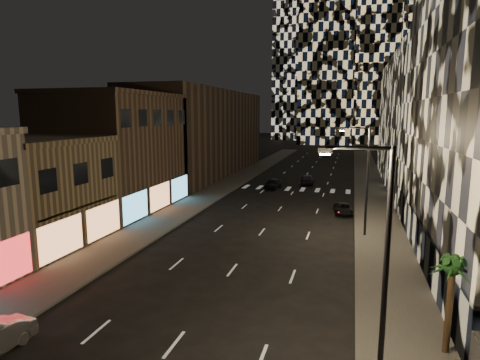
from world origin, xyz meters
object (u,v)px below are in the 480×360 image
Objects in this scene: streetlight_far at (365,173)px; palm_tree at (452,273)px; car_dark_midlane at (273,184)px; car_dark_oncoming at (307,179)px; streetlight_near at (379,255)px; car_dark_rightlane at (343,209)px.

palm_tree is at bearing -79.25° from streetlight_far.
streetlight_far is 16.95m from palm_tree.
car_dark_midlane is 6.59m from car_dark_oncoming.
streetlight_far is 2.20× the size of car_dark_midlane.
car_dark_midlane is (-11.42, 39.51, -4.65)m from streetlight_near.
streetlight_near and streetlight_far have the same top height.
car_dark_oncoming reaches higher than car_dark_rightlane.
palm_tree is at bearing -84.52° from car_dark_rightlane.
streetlight_near is 1.95× the size of car_dark_oncoming.
car_dark_midlane is 1.05× the size of car_dark_rightlane.
car_dark_oncoming is 18.02m from car_dark_rightlane.
streetlight_far reaches higher than car_dark_rightlane.
car_dark_midlane is 39.01m from palm_tree.
streetlight_near reaches higher than car_dark_midlane.
car_dark_rightlane is at bearing -44.34° from car_dark_midlane.
car_dark_rightlane is (-1.68, 7.49, -4.81)m from streetlight_far.
car_dark_oncoming is at bearing 104.19° from palm_tree.
car_dark_midlane is (-11.42, 19.51, -4.65)m from streetlight_far.
car_dark_oncoming is at bearing 102.19° from car_dark_rightlane.
streetlight_near is at bearing -67.23° from car_dark_midlane.
car_dark_oncoming is at bearing 99.25° from streetlight_near.
car_dark_midlane is 15.46m from car_dark_rightlane.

